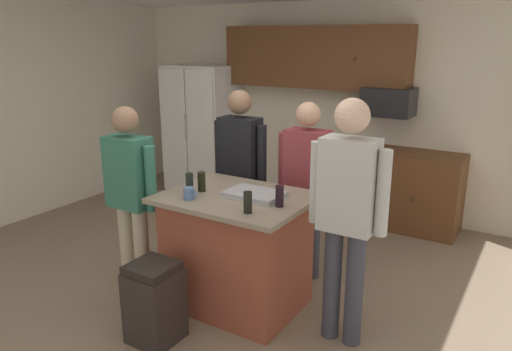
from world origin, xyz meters
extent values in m
plane|color=#7F6B56|center=(0.00, 0.00, 0.00)|extent=(7.04, 7.04, 0.00)
cube|color=beige|center=(0.00, 2.80, 1.30)|extent=(6.40, 0.10, 2.60)
cube|color=brown|center=(-0.40, 2.60, 1.92)|extent=(2.40, 0.35, 0.75)
sphere|color=#4C3823|center=(0.20, 2.41, 1.93)|extent=(0.04, 0.04, 0.04)
cube|color=brown|center=(0.60, 2.48, 0.45)|extent=(1.80, 0.60, 0.90)
sphere|color=#4C3823|center=(1.05, 2.17, 0.45)|extent=(0.04, 0.04, 0.04)
cube|color=white|center=(-2.00, 2.40, 0.90)|extent=(0.93, 0.70, 1.80)
cube|color=white|center=(-2.23, 2.03, 0.90)|extent=(0.44, 0.04, 1.72)
cube|color=white|center=(-1.77, 2.03, 0.90)|extent=(0.44, 0.04, 1.72)
cylinder|color=#B2B2B7|center=(-2.00, 2.00, 0.99)|extent=(0.02, 0.02, 0.35)
cube|color=black|center=(0.60, 2.50, 1.45)|extent=(0.56, 0.40, 0.32)
cube|color=brown|center=(0.19, -0.02, 0.46)|extent=(1.02, 0.76, 0.92)
cube|color=gray|center=(0.19, -0.02, 0.94)|extent=(1.16, 0.90, 0.04)
cylinder|color=#383842|center=(-0.32, 0.69, 0.41)|extent=(0.13, 0.13, 0.83)
cylinder|color=#383842|center=(-0.15, 0.69, 0.41)|extent=(0.13, 0.13, 0.83)
cube|color=black|center=(-0.24, 0.69, 1.14)|extent=(0.38, 0.22, 0.62)
sphere|color=#8C664C|center=(-0.24, 0.69, 1.59)|extent=(0.22, 0.22, 0.22)
cylinder|color=black|center=(-0.48, 0.69, 1.12)|extent=(0.09, 0.09, 0.56)
cylinder|color=black|center=(0.00, 0.69, 1.12)|extent=(0.09, 0.09, 0.56)
cylinder|color=tan|center=(-0.76, -0.31, 0.40)|extent=(0.13, 0.13, 0.79)
cylinder|color=tan|center=(-0.59, -0.31, 0.40)|extent=(0.13, 0.13, 0.79)
cube|color=#2D6651|center=(-0.67, -0.31, 1.09)|extent=(0.38, 0.22, 0.60)
sphere|color=#8C664C|center=(-0.67, -0.31, 1.53)|extent=(0.22, 0.22, 0.22)
cylinder|color=#2D6651|center=(-0.91, -0.31, 1.07)|extent=(0.09, 0.09, 0.54)
cylinder|color=#2D6651|center=(-0.43, -0.31, 1.07)|extent=(0.09, 0.09, 0.54)
cylinder|color=#383842|center=(1.04, -0.03, 0.43)|extent=(0.13, 0.13, 0.87)
cylinder|color=#383842|center=(1.21, -0.03, 0.43)|extent=(0.13, 0.13, 0.87)
cube|color=#B7B7B2|center=(1.12, -0.03, 1.20)|extent=(0.38, 0.22, 0.65)
sphere|color=beige|center=(1.12, -0.03, 1.67)|extent=(0.24, 0.24, 0.24)
cylinder|color=#B7B7B2|center=(0.88, -0.03, 1.18)|extent=(0.09, 0.09, 0.59)
cylinder|color=#B7B7B2|center=(1.36, -0.03, 1.18)|extent=(0.09, 0.09, 0.59)
cylinder|color=#383842|center=(0.35, 0.75, 0.40)|extent=(0.13, 0.13, 0.79)
cylinder|color=#383842|center=(0.52, 0.75, 0.40)|extent=(0.13, 0.13, 0.79)
cube|color=maroon|center=(0.43, 0.75, 1.09)|extent=(0.38, 0.22, 0.59)
sphere|color=tan|center=(0.43, 0.75, 1.52)|extent=(0.21, 0.21, 0.21)
cylinder|color=maroon|center=(0.19, 0.75, 1.07)|extent=(0.09, 0.09, 0.53)
cylinder|color=maroon|center=(0.67, 0.75, 1.07)|extent=(0.09, 0.09, 0.53)
cylinder|color=black|center=(0.48, -0.30, 1.04)|extent=(0.06, 0.06, 0.16)
cylinder|color=black|center=(-0.11, -0.07, 1.04)|extent=(0.06, 0.06, 0.16)
cylinder|color=#4C6B99|center=(-0.07, -0.29, 1.01)|extent=(0.08, 0.08, 0.09)
torus|color=#4C6B99|center=(-0.01, -0.29, 1.01)|extent=(0.06, 0.01, 0.06)
cylinder|color=black|center=(-0.15, -0.18, 1.04)|extent=(0.06, 0.06, 0.17)
cylinder|color=black|center=(0.61, -0.07, 1.04)|extent=(0.06, 0.06, 0.16)
cube|color=#B7B7BC|center=(0.33, 0.03, 0.97)|extent=(0.44, 0.30, 0.02)
cube|color=#A8A8AD|center=(0.33, 0.03, 0.99)|extent=(0.44, 0.30, 0.02)
cube|color=black|center=(-0.04, -0.75, 0.28)|extent=(0.34, 0.34, 0.55)
cube|color=black|center=(-0.04, -0.75, 0.58)|extent=(0.32, 0.32, 0.06)
camera|label=1|loc=(2.25, -3.04, 2.16)|focal=34.15mm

